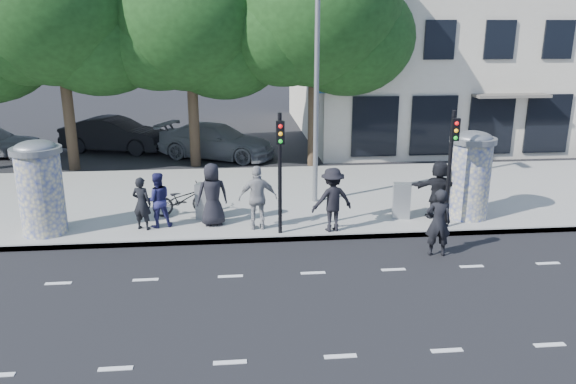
{
  "coord_description": "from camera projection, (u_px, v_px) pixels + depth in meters",
  "views": [
    {
      "loc": [
        -1.8,
        -10.99,
        5.78
      ],
      "look_at": [
        -0.41,
        3.5,
        1.45
      ],
      "focal_mm": 35.0,
      "sensor_mm": 36.0,
      "label": 1
    }
  ],
  "objects": [
    {
      "name": "street_lamp",
      "position": [
        317.0,
        59.0,
        17.33
      ],
      "size": [
        0.25,
        0.93,
        8.0
      ],
      "color": "slate",
      "rests_on": "sidewalk"
    },
    {
      "name": "ground",
      "position": [
        322.0,
        300.0,
        12.3
      ],
      "size": [
        120.0,
        120.0,
        0.0
      ],
      "primitive_type": "plane",
      "color": "black",
      "rests_on": "ground"
    },
    {
      "name": "cabinet_left",
      "position": [
        205.0,
        201.0,
        16.89
      ],
      "size": [
        0.62,
        0.53,
        1.09
      ],
      "primitive_type": "cube",
      "rotation": [
        0.0,
        0.0,
        -0.35
      ],
      "color": "gray",
      "rests_on": "sidewalk"
    },
    {
      "name": "ped_d",
      "position": [
        332.0,
        200.0,
        15.79
      ],
      "size": [
        1.3,
        0.92,
        1.84
      ],
      "primitive_type": "imported",
      "rotation": [
        0.0,
        0.0,
        3.36
      ],
      "color": "black",
      "rests_on": "sidewalk"
    },
    {
      "name": "tree_mid_left",
      "position": [
        57.0,
        6.0,
        21.59
      ],
      "size": [
        7.2,
        7.2,
        9.57
      ],
      "color": "#38281C",
      "rests_on": "ground"
    },
    {
      "name": "man_road",
      "position": [
        438.0,
        223.0,
        14.46
      ],
      "size": [
        0.71,
        0.52,
        1.8
      ],
      "primitive_type": "imported",
      "rotation": [
        0.0,
        0.0,
        2.99
      ],
      "color": "black",
      "rests_on": "ground"
    },
    {
      "name": "car_right",
      "position": [
        216.0,
        141.0,
        25.27
      ],
      "size": [
        4.1,
        5.74,
        1.54
      ],
      "primitive_type": "imported",
      "rotation": [
        0.0,
        0.0,
        1.16
      ],
      "color": "slate",
      "rests_on": "ground"
    },
    {
      "name": "ped_a",
      "position": [
        212.0,
        194.0,
        16.25
      ],
      "size": [
        1.01,
        0.77,
        1.85
      ],
      "primitive_type": "imported",
      "rotation": [
        0.0,
        0.0,
        3.36
      ],
      "color": "black",
      "rests_on": "sidewalk"
    },
    {
      "name": "lane_dash_far",
      "position": [
        313.0,
        273.0,
        13.63
      ],
      "size": [
        32.0,
        0.12,
        0.01
      ],
      "primitive_type": "cube",
      "color": "silver",
      "rests_on": "ground"
    },
    {
      "name": "lane_dash_near",
      "position": [
        340.0,
        356.0,
        10.2
      ],
      "size": [
        32.0,
        0.12,
        0.01
      ],
      "primitive_type": "cube",
      "color": "silver",
      "rests_on": "ground"
    },
    {
      "name": "tree_center",
      "position": [
        315.0,
        11.0,
        22.37
      ],
      "size": [
        7.0,
        7.0,
        9.3
      ],
      "color": "#38281C",
      "rests_on": "ground"
    },
    {
      "name": "ped_f",
      "position": [
        439.0,
        189.0,
        16.88
      ],
      "size": [
        1.73,
        0.87,
        1.79
      ],
      "primitive_type": "imported",
      "rotation": [
        0.0,
        0.0,
        2.97
      ],
      "color": "black",
      "rests_on": "sidewalk"
    },
    {
      "name": "cabinet_right",
      "position": [
        402.0,
        201.0,
        16.97
      ],
      "size": [
        0.58,
        0.48,
        1.07
      ],
      "primitive_type": "cube",
      "rotation": [
        0.0,
        0.0,
        -0.22
      ],
      "color": "gray",
      "rests_on": "sidewalk"
    },
    {
      "name": "sidewalk",
      "position": [
        289.0,
        197.0,
        19.43
      ],
      "size": [
        40.0,
        8.0,
        0.15
      ],
      "primitive_type": "cube",
      "color": "gray",
      "rests_on": "ground"
    },
    {
      "name": "traffic_pole_near",
      "position": [
        280.0,
        162.0,
        15.22
      ],
      "size": [
        0.22,
        0.31,
        3.4
      ],
      "color": "black",
      "rests_on": "sidewalk"
    },
    {
      "name": "car_mid",
      "position": [
        115.0,
        135.0,
        26.55
      ],
      "size": [
        2.99,
        5.21,
        1.63
      ],
      "primitive_type": "imported",
      "rotation": [
        0.0,
        0.0,
        1.3
      ],
      "color": "black",
      "rests_on": "ground"
    },
    {
      "name": "tree_near_left",
      "position": [
        189.0,
        18.0,
        22.36
      ],
      "size": [
        6.8,
        6.8,
        8.97
      ],
      "color": "#38281C",
      "rests_on": "ground"
    },
    {
      "name": "ad_column_right",
      "position": [
        470.0,
        173.0,
        16.82
      ],
      "size": [
        1.36,
        1.36,
        2.65
      ],
      "color": "beige",
      "rests_on": "sidewalk"
    },
    {
      "name": "bicycle",
      "position": [
        182.0,
        199.0,
        17.27
      ],
      "size": [
        1.11,
        1.94,
        0.97
      ],
      "primitive_type": "imported",
      "rotation": [
        0.0,
        0.0,
        1.84
      ],
      "color": "black",
      "rests_on": "sidewalk"
    },
    {
      "name": "ped_b",
      "position": [
        142.0,
        203.0,
        15.93
      ],
      "size": [
        0.66,
        0.55,
        1.55
      ],
      "primitive_type": "imported",
      "rotation": [
        0.0,
        0.0,
        2.77
      ],
      "color": "black",
      "rests_on": "sidewalk"
    },
    {
      "name": "traffic_pole_far",
      "position": [
        451.0,
        158.0,
        15.66
      ],
      "size": [
        0.22,
        0.31,
        3.4
      ],
      "color": "black",
      "rests_on": "sidewalk"
    },
    {
      "name": "ped_e",
      "position": [
        258.0,
        198.0,
        15.91
      ],
      "size": [
        1.1,
        0.64,
        1.86
      ],
      "primitive_type": "imported",
      "rotation": [
        0.0,
        0.0,
        3.16
      ],
      "color": "#939396",
      "rests_on": "sidewalk"
    },
    {
      "name": "ped_c",
      "position": [
        157.0,
        200.0,
        16.13
      ],
      "size": [
        0.91,
        0.79,
        1.62
      ],
      "primitive_type": "imported",
      "rotation": [
        0.0,
        0.0,
        3.39
      ],
      "color": "navy",
      "rests_on": "sidewalk"
    },
    {
      "name": "building",
      "position": [
        484.0,
        21.0,
        30.76
      ],
      "size": [
        20.3,
        15.85,
        12.0
      ],
      "color": "beige",
      "rests_on": "ground"
    },
    {
      "name": "ad_column_left",
      "position": [
        40.0,
        185.0,
        15.49
      ],
      "size": [
        1.36,
        1.36,
        2.65
      ],
      "color": "beige",
      "rests_on": "sidewalk"
    },
    {
      "name": "curb",
      "position": [
        302.0,
        238.0,
        15.66
      ],
      "size": [
        40.0,
        0.1,
        0.16
      ],
      "primitive_type": "cube",
      "color": "slate",
      "rests_on": "ground"
    }
  ]
}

